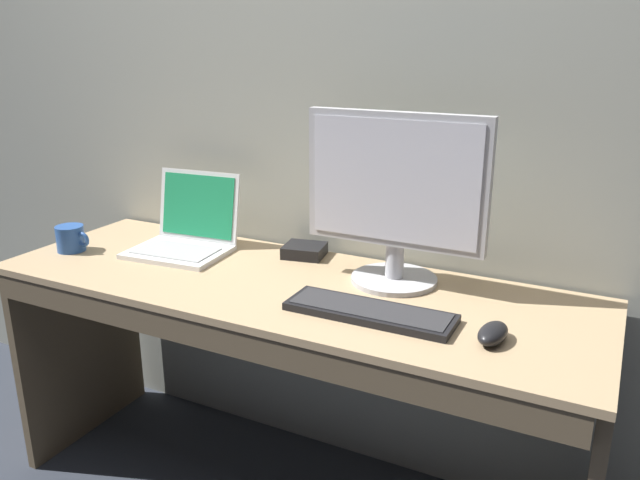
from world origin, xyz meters
TOP-DOWN VIEW (x-y plane):
  - desk at (0.00, -0.02)m, footprint 1.74×0.59m
  - laptop_white at (-0.43, 0.10)m, footprint 0.32×0.30m
  - external_monitor at (0.27, 0.13)m, footprint 0.50×0.24m
  - wired_keyboard at (0.30, -0.10)m, footprint 0.42×0.14m
  - computer_mouse at (0.60, -0.11)m, footprint 0.07×0.12m
  - external_drive_box at (-0.06, 0.22)m, footprint 0.14×0.13m
  - coffee_mug at (-0.75, -0.07)m, footprint 0.12×0.09m

SIDE VIEW (x-z plane):
  - desk at x=0.00m, z-range 0.17..0.91m
  - wired_keyboard at x=0.30m, z-range 0.74..0.76m
  - external_drive_box at x=-0.06m, z-range 0.74..0.77m
  - computer_mouse at x=0.60m, z-range 0.74..0.78m
  - coffee_mug at x=-0.75m, z-range 0.74..0.82m
  - laptop_white at x=-0.43m, z-range 0.67..0.91m
  - external_monitor at x=0.27m, z-range 0.75..1.23m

